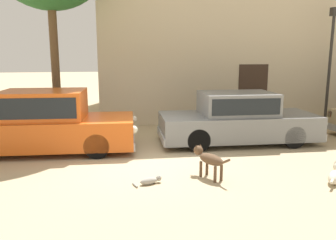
{
  "coord_description": "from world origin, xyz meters",
  "views": [
    {
      "loc": [
        -0.72,
        -7.89,
        2.5
      ],
      "look_at": [
        0.6,
        0.2,
        0.9
      ],
      "focal_mm": 36.87,
      "sensor_mm": 36.0,
      "label": 1
    }
  ],
  "objects_px": {
    "parked_sedan_second": "(238,118)",
    "street_lamp": "(331,51)",
    "parked_sedan_nearest": "(46,122)",
    "stray_dog_spotted": "(208,159)",
    "stray_dog_tan": "(335,175)",
    "stray_cat": "(150,181)"
  },
  "relations": [
    {
      "from": "stray_dog_tan",
      "to": "stray_cat",
      "type": "xyz_separation_m",
      "value": [
        -3.61,
        0.47,
        -0.07
      ]
    },
    {
      "from": "street_lamp",
      "to": "stray_cat",
      "type": "bearing_deg",
      "value": -144.82
    },
    {
      "from": "stray_dog_spotted",
      "to": "stray_dog_tan",
      "type": "xyz_separation_m",
      "value": [
        2.4,
        -0.64,
        -0.26
      ]
    },
    {
      "from": "stray_dog_spotted",
      "to": "stray_cat",
      "type": "relative_size",
      "value": 1.62
    },
    {
      "from": "parked_sedan_nearest",
      "to": "stray_dog_spotted",
      "type": "height_order",
      "value": "parked_sedan_nearest"
    },
    {
      "from": "parked_sedan_second",
      "to": "street_lamp",
      "type": "bearing_deg",
      "value": 28.76
    },
    {
      "from": "parked_sedan_nearest",
      "to": "stray_dog_tan",
      "type": "xyz_separation_m",
      "value": [
        5.98,
        -3.18,
        -0.63
      ]
    },
    {
      "from": "parked_sedan_nearest",
      "to": "stray_dog_tan",
      "type": "relative_size",
      "value": 6.24
    },
    {
      "from": "parked_sedan_second",
      "to": "street_lamp",
      "type": "distance_m",
      "value": 4.97
    },
    {
      "from": "stray_cat",
      "to": "parked_sedan_nearest",
      "type": "bearing_deg",
      "value": 114.39
    },
    {
      "from": "parked_sedan_second",
      "to": "stray_dog_tan",
      "type": "xyz_separation_m",
      "value": [
        0.82,
        -3.24,
        -0.56
      ]
    },
    {
      "from": "parked_sedan_nearest",
      "to": "stray_dog_tan",
      "type": "distance_m",
      "value": 6.8
    },
    {
      "from": "stray_dog_tan",
      "to": "stray_cat",
      "type": "relative_size",
      "value": 1.28
    },
    {
      "from": "stray_dog_tan",
      "to": "street_lamp",
      "type": "xyz_separation_m",
      "value": [
        3.28,
        5.33,
        2.41
      ]
    },
    {
      "from": "parked_sedan_second",
      "to": "parked_sedan_nearest",
      "type": "bearing_deg",
      "value": -177.46
    },
    {
      "from": "stray_cat",
      "to": "stray_dog_tan",
      "type": "bearing_deg",
      "value": -24.34
    },
    {
      "from": "stray_dog_spotted",
      "to": "stray_cat",
      "type": "height_order",
      "value": "stray_dog_spotted"
    },
    {
      "from": "stray_dog_tan",
      "to": "stray_cat",
      "type": "bearing_deg",
      "value": 125.5
    },
    {
      "from": "stray_cat",
      "to": "street_lamp",
      "type": "relative_size",
      "value": 0.14
    },
    {
      "from": "stray_dog_tan",
      "to": "stray_cat",
      "type": "distance_m",
      "value": 3.64
    },
    {
      "from": "parked_sedan_second",
      "to": "stray_dog_spotted",
      "type": "distance_m",
      "value": 3.06
    },
    {
      "from": "stray_cat",
      "to": "street_lamp",
      "type": "bearing_deg",
      "value": 18.32
    }
  ]
}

